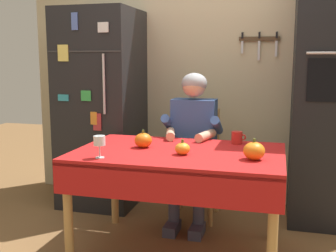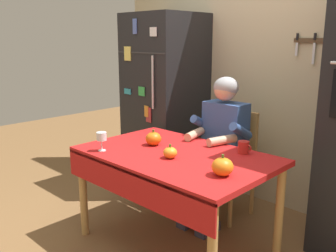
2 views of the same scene
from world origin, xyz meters
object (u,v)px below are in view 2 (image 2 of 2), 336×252
object	(u,v)px
dining_table	(174,165)
pumpkin_large	(170,153)
chair_behind_person	(232,158)
coffee_mug	(244,147)
wine_glass	(102,137)
pumpkin_small	(153,139)
pumpkin_medium	(222,167)
refrigerator	(165,102)
seated_person	(220,138)

from	to	relation	value
dining_table	pumpkin_large	size ratio (longest dim) A/B	13.88
chair_behind_person	coffee_mug	size ratio (longest dim) A/B	8.64
wine_glass	pumpkin_small	xyz separation A→B (m)	(0.16, 0.37, -0.05)
coffee_mug	pumpkin_small	size ratio (longest dim) A/B	0.86
chair_behind_person	dining_table	bearing A→B (deg)	-87.98
coffee_mug	pumpkin_medium	distance (m)	0.49
refrigerator	seated_person	distance (m)	0.98
dining_table	pumpkin_small	bearing A→B (deg)	168.65
pumpkin_medium	pumpkin_small	world-z (taller)	pumpkin_medium
seated_person	pumpkin_small	distance (m)	0.60
pumpkin_large	pumpkin_small	size ratio (longest dim) A/B	0.80
chair_behind_person	coffee_mug	bearing A→B (deg)	-48.48
coffee_mug	dining_table	bearing A→B (deg)	-135.12
pumpkin_large	pumpkin_small	xyz separation A→B (m)	(-0.32, 0.14, 0.01)
dining_table	refrigerator	bearing A→B (deg)	137.09
seated_person	pumpkin_medium	bearing A→B (deg)	-53.08
dining_table	seated_person	distance (m)	0.61
refrigerator	seated_person	bearing A→B (deg)	-16.85
pumpkin_small	pumpkin_medium	bearing A→B (deg)	-11.90
dining_table	chair_behind_person	xyz separation A→B (m)	(-0.03, 0.79, -0.14)
dining_table	pumpkin_medium	bearing A→B (deg)	-12.19
dining_table	chair_behind_person	distance (m)	0.81
pumpkin_medium	coffee_mug	bearing A→B (deg)	107.84
refrigerator	dining_table	distance (m)	1.32
refrigerator	dining_table	bearing A→B (deg)	-42.91
refrigerator	pumpkin_small	distance (m)	1.08
refrigerator	wine_glass	xyz separation A→B (m)	(0.52, -1.20, -0.06)
coffee_mug	pumpkin_medium	world-z (taller)	pumpkin_medium
coffee_mug	pumpkin_large	xyz separation A→B (m)	(-0.31, -0.45, -0.01)
seated_person	dining_table	bearing A→B (deg)	-87.35
seated_person	refrigerator	bearing A→B (deg)	163.15
dining_table	coffee_mug	xyz separation A→B (m)	(0.36, 0.36, 0.13)
dining_table	chair_behind_person	size ratio (longest dim) A/B	1.51
seated_person	chair_behind_person	bearing A→B (deg)	90.00
seated_person	coffee_mug	distance (m)	0.46
chair_behind_person	wine_glass	distance (m)	1.23
refrigerator	pumpkin_large	xyz separation A→B (m)	(1.00, -0.97, -0.12)
seated_person	pumpkin_small	xyz separation A→B (m)	(-0.24, -0.55, 0.05)
dining_table	coffee_mug	distance (m)	0.52
dining_table	pumpkin_small	xyz separation A→B (m)	(-0.27, 0.05, 0.14)
seated_person	wine_glass	distance (m)	1.01
dining_table	seated_person	xyz separation A→B (m)	(-0.03, 0.60, 0.08)
pumpkin_small	pumpkin_large	bearing A→B (deg)	-24.24
seated_person	coffee_mug	size ratio (longest dim) A/B	11.57
pumpkin_small	seated_person	bearing A→B (deg)	66.66
wine_glass	pumpkin_medium	bearing A→B (deg)	12.45
refrigerator	chair_behind_person	bearing A→B (deg)	-5.60
seated_person	coffee_mug	xyz separation A→B (m)	(0.39, -0.25, 0.05)
pumpkin_small	refrigerator	bearing A→B (deg)	129.52
pumpkin_small	dining_table	bearing A→B (deg)	-11.35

